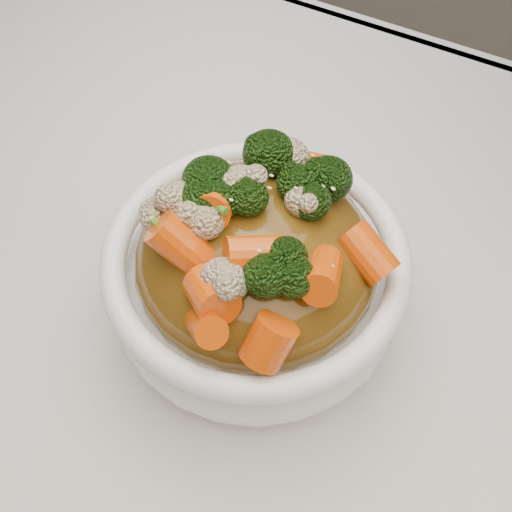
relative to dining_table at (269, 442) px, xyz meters
The scene contains 10 objects.
floor 0.38m from the dining_table, ahead, with size 3.00×3.00×0.00m, color olive.
dining_table is the anchor object (origin of this frame).
tablecloth 0.35m from the dining_table, ahead, with size 1.20×0.80×0.04m, color silver.
bowl 0.42m from the dining_table, 124.16° to the right, with size 0.22×0.22×0.09m, color white, non-canonical shape.
sauce_base 0.45m from the dining_table, 124.16° to the right, with size 0.18×0.18×0.10m, color #5B3B0F.
carrots 0.51m from the dining_table, 124.16° to the right, with size 0.18×0.18×0.05m, color #E34D07, non-canonical shape.
broccoli 0.51m from the dining_table, 124.16° to the right, with size 0.18×0.18×0.05m, color black, non-canonical shape.
cauliflower 0.51m from the dining_table, 124.16° to the right, with size 0.18×0.18×0.04m, color beige, non-canonical shape.
scallions 0.51m from the dining_table, 124.16° to the right, with size 0.13×0.13×0.02m, color #417F1D, non-canonical shape.
sesame_seeds 0.51m from the dining_table, 124.16° to the right, with size 0.16×0.16×0.01m, color beige, non-canonical shape.
Camera 1 is at (0.11, -0.23, 1.18)m, focal length 42.00 mm.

